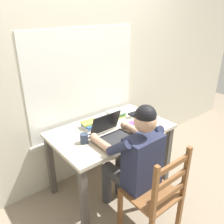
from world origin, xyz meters
The scene contains 14 objects.
ground_plane centered at (0.00, 0.00, 0.00)m, with size 8.00×8.00×0.00m, color gray.
back_wall centered at (0.00, 0.46, 1.29)m, with size 6.00×0.08×2.60m.
desk centered at (0.00, 0.00, 0.65)m, with size 1.24×0.75×0.75m.
seated_person centered at (-0.10, -0.45, 0.68)m, with size 0.50×0.60×1.23m.
wooden_chair centered at (-0.10, -0.73, 0.45)m, with size 0.42×0.42×0.93m.
laptop centered at (-0.11, -0.13, 0.81)m, with size 0.33×0.30×0.23m.
computer_mouse centered at (0.11, -0.23, 0.77)m, with size 0.06×0.10×0.03m, color black.
coffee_mug_white centered at (0.05, 0.05, 0.80)m, with size 0.11×0.07×0.09m.
coffee_mug_dark centered at (-0.36, -0.05, 0.80)m, with size 0.11×0.08×0.09m.
coffee_mug_spare centered at (0.37, 0.06, 0.80)m, with size 0.11×0.08×0.09m.
book_stack_main centered at (0.22, 0.19, 0.79)m, with size 0.20×0.14×0.08m.
book_stack_side centered at (-0.15, 0.16, 0.79)m, with size 0.20×0.16×0.07m.
paper_pile_near_laptop centered at (-0.15, -0.13, 0.76)m, with size 0.22×0.14×0.02m, color silver.
landscape_photo_print centered at (0.25, -0.05, 0.75)m, with size 0.13×0.09×0.00m, color #7A4293.
Camera 1 is at (-1.37, -1.70, 1.94)m, focal length 37.99 mm.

